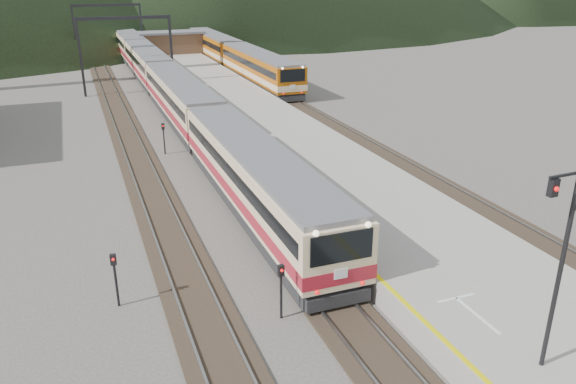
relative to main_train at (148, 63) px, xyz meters
name	(u,v)px	position (x,y,z in m)	size (l,w,h in m)	color
track_main	(184,123)	(0.00, -21.89, -2.04)	(2.60, 200.00, 0.23)	black
track_far	(125,128)	(-5.00, -21.89, -2.04)	(2.60, 200.00, 0.23)	black
track_second	(307,112)	(11.50, -21.89, -2.04)	(2.60, 200.00, 0.23)	black
platform	(253,118)	(5.60, -23.89, -1.61)	(8.00, 100.00, 1.00)	gray
gantry_near	(126,40)	(-2.85, -6.89, 3.48)	(9.55, 0.25, 8.00)	black
gantry_far	(108,21)	(-2.85, 18.11, 3.48)	(9.55, 0.25, 8.00)	black
station_shed	(171,42)	(5.60, 16.11, 0.46)	(9.40, 4.40, 3.10)	#4F3927
main_train	(148,63)	(0.00, 0.00, 0.00)	(3.07, 105.34, 3.75)	beige
second_train	(234,55)	(11.50, 3.16, 0.03)	(3.12, 42.51, 3.81)	#A45008
signal_mast	(566,242)	(3.93, -58.76, 3.09)	(2.20, 0.28, 6.88)	black
short_signal_a	(281,284)	(-2.20, -52.20, -0.64)	(0.24, 0.19, 2.27)	black
short_signal_b	(164,134)	(-2.96, -29.95, -0.64)	(0.24, 0.19, 2.27)	black
short_signal_c	(115,273)	(-7.89, -49.14, -0.64)	(0.25, 0.20, 2.27)	black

